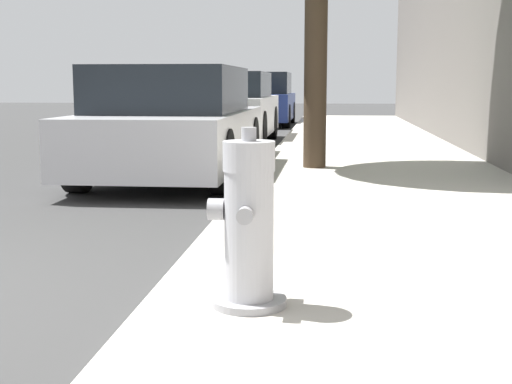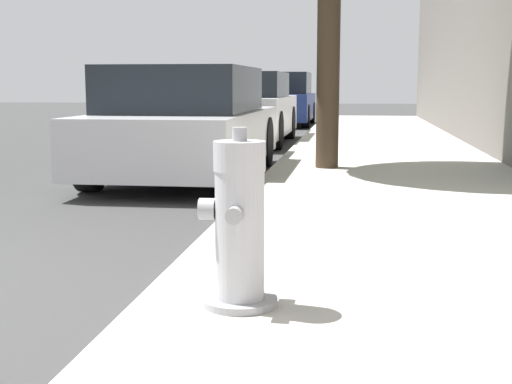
{
  "view_description": "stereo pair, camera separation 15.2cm",
  "coord_description": "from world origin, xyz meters",
  "px_view_note": "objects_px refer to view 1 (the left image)",
  "views": [
    {
      "loc": [
        2.83,
        -3.21,
        1.17
      ],
      "look_at": [
        2.37,
        1.14,
        0.5
      ],
      "focal_mm": 50.0,
      "sensor_mm": 36.0,
      "label": 1
    },
    {
      "loc": [
        2.98,
        -3.2,
        1.17
      ],
      "look_at": [
        2.37,
        1.14,
        0.5
      ],
      "focal_mm": 50.0,
      "sensor_mm": 36.0,
      "label": 2
    }
  ],
  "objects_px": {
    "fire_hydrant": "(248,227)",
    "parked_car_near": "(174,124)",
    "parked_car_far": "(262,100)",
    "parked_car_mid": "(227,109)"
  },
  "relations": [
    {
      "from": "parked_car_mid",
      "to": "parked_car_far",
      "type": "height_order",
      "value": "parked_car_far"
    },
    {
      "from": "parked_car_mid",
      "to": "fire_hydrant",
      "type": "bearing_deg",
      "value": -81.23
    },
    {
      "from": "parked_car_mid",
      "to": "parked_car_far",
      "type": "bearing_deg",
      "value": 89.14
    },
    {
      "from": "fire_hydrant",
      "to": "parked_car_far",
      "type": "relative_size",
      "value": 0.22
    },
    {
      "from": "fire_hydrant",
      "to": "parked_car_mid",
      "type": "bearing_deg",
      "value": 98.77
    },
    {
      "from": "parked_car_near",
      "to": "parked_car_mid",
      "type": "xyz_separation_m",
      "value": [
        -0.1,
        5.25,
        0.01
      ]
    },
    {
      "from": "fire_hydrant",
      "to": "parked_car_far",
      "type": "bearing_deg",
      "value": 95.27
    },
    {
      "from": "parked_car_mid",
      "to": "parked_car_far",
      "type": "xyz_separation_m",
      "value": [
        0.09,
        6.24,
        0.02
      ]
    },
    {
      "from": "fire_hydrant",
      "to": "parked_car_near",
      "type": "xyz_separation_m",
      "value": [
        -1.57,
        5.53,
        0.14
      ]
    },
    {
      "from": "parked_car_near",
      "to": "parked_car_mid",
      "type": "relative_size",
      "value": 1.02
    }
  ]
}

